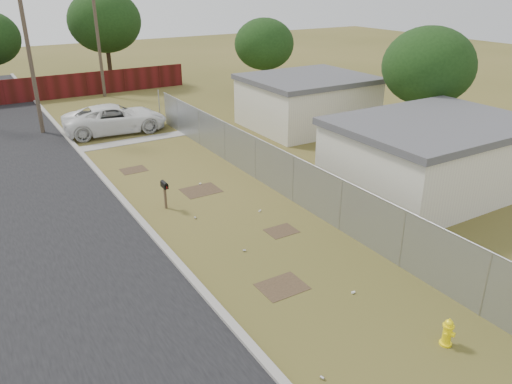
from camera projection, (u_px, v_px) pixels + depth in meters
ground at (227, 218)px, 19.42m from camera, size 120.00×120.00×0.00m
street at (11, 185)px, 22.51m from camera, size 15.10×60.00×0.12m
chainlink_fence at (279, 175)px, 21.40m from camera, size 0.10×27.06×2.02m
utility_poles at (23, 44)px, 32.02m from camera, size 12.60×8.24×9.00m
houses at (362, 125)px, 25.89m from camera, size 9.30×17.24×3.10m
horizon_trees at (83, 36)px, 36.46m from camera, size 33.32×31.94×7.78m
fire_hydrant at (448, 333)px, 12.61m from camera, size 0.41×0.41×0.79m
mailbox at (165, 187)px, 19.89m from camera, size 0.18×0.50×1.17m
pickup_truck at (115, 119)px, 29.82m from camera, size 6.23×3.27×1.67m
scattered_litter at (253, 243)px, 17.55m from camera, size 3.61×12.39×0.07m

